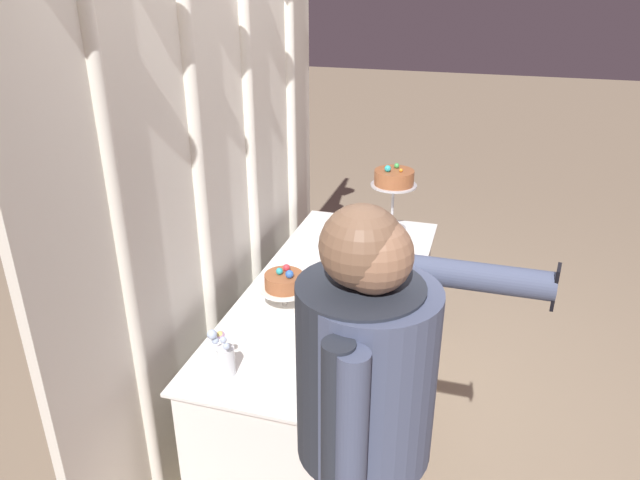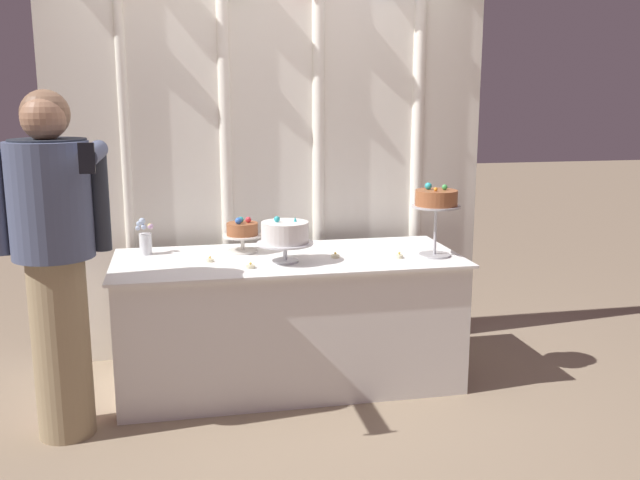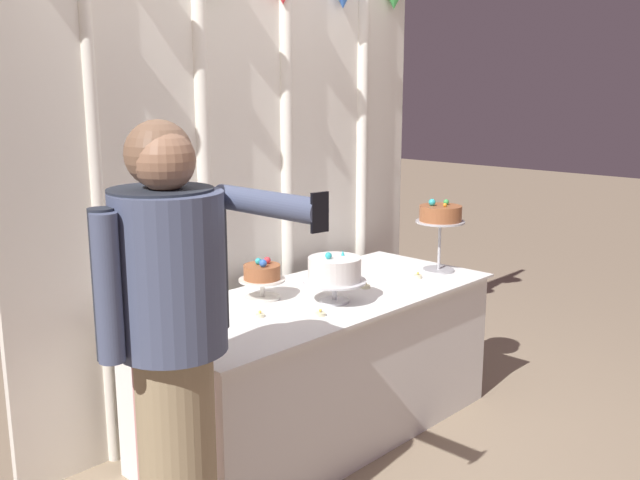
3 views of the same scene
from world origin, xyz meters
The scene contains 13 objects.
ground_plane centered at (0.00, 0.00, 0.00)m, with size 24.00×24.00×0.00m, color gray.
draped_curtain centered at (0.02, 0.66, 1.45)m, with size 2.72×0.19×2.70m.
cake_table centered at (0.00, 0.10, 0.37)m, with size 1.94×0.82×0.75m.
cake_display_leftmost centered at (-0.24, 0.27, 0.86)m, with size 0.23×0.23×0.21m.
cake_display_center centered at (-0.04, -0.02, 0.90)m, with size 0.31×0.31×0.26m.
cake_display_rightmost centered at (0.82, -0.05, 1.05)m, with size 0.28×0.28×0.42m.
flower_vase centered at (-0.79, 0.33, 0.83)m, with size 0.10×0.10×0.21m.
tealight_far_left centered at (-0.44, 0.07, 0.75)m, with size 0.04×0.04×0.03m.
tealight_near_left centered at (-0.24, -0.12, 0.75)m, with size 0.05×0.05×0.03m.
tealight_near_right centered at (0.26, 0.02, 0.75)m, with size 0.05×0.05×0.03m.
tealight_far_right centered at (0.60, -0.06, 0.76)m, with size 0.04×0.04×0.04m.
guest_man_dark_suit centered at (-1.17, -0.29, 0.91)m, with size 0.52×0.35×1.67m.
guest_man_pink_jacket centered at (-1.18, -0.32, 0.89)m, with size 0.54×0.67×1.64m.
Camera 2 is at (-0.60, -3.72, 1.65)m, focal length 39.48 mm.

